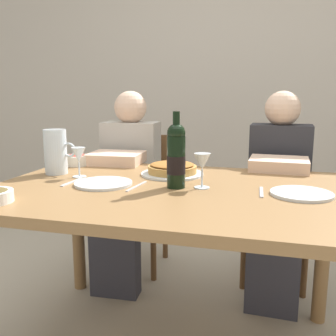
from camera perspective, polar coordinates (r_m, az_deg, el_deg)
name	(u,v)px	position (r m, az deg, el deg)	size (l,w,h in m)	color
back_wall	(230,65)	(3.71, 9.24, 14.88)	(8.00, 0.10, 2.80)	beige
dining_table	(171,209)	(1.61, 0.45, -6.11)	(1.50, 1.00, 0.76)	olive
wine_bottle	(176,156)	(1.56, 1.22, 1.85)	(0.08, 0.08, 0.31)	black
water_pitcher	(56,154)	(1.92, -16.38, 1.98)	(0.16, 0.11, 0.22)	silver
baked_tart	(172,169)	(1.83, 0.64, -0.19)	(0.30, 0.30, 0.06)	silver
salad_bowl	(77,159)	(2.14, -13.41, 1.30)	(0.14, 0.14, 0.06)	silver
wine_glass_left_diner	(202,163)	(1.56, 5.14, 0.77)	(0.07, 0.07, 0.14)	silver
wine_glass_right_diner	(79,156)	(1.81, -13.19, 1.74)	(0.06, 0.06, 0.14)	silver
dinner_plate_left_setting	(103,183)	(1.66, -9.60, -2.27)	(0.25, 0.25, 0.01)	silver
dinner_plate_right_setting	(302,194)	(1.55, 19.31, -3.64)	(0.24, 0.24, 0.01)	silver
fork_left_setting	(72,182)	(1.73, -14.14, -2.05)	(0.16, 0.01, 0.01)	silver
knife_left_setting	(137,186)	(1.60, -4.70, -2.74)	(0.18, 0.01, 0.01)	silver
spoon_right_setting	(261,192)	(1.55, 13.76, -3.50)	(0.16, 0.01, 0.01)	silver
chair_left	(138,191)	(2.58, -4.54, -3.50)	(0.42, 0.42, 0.87)	brown
diner_left	(126,182)	(2.34, -6.28, -2.07)	(0.35, 0.52, 1.16)	#B7B2A8
chair_right	(278,199)	(2.48, 16.03, -4.51)	(0.42, 0.42, 0.87)	brown
diner_right	(278,190)	(2.22, 16.07, -3.13)	(0.35, 0.51, 1.16)	#2D2D33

